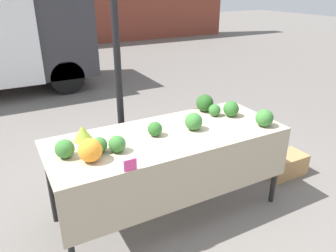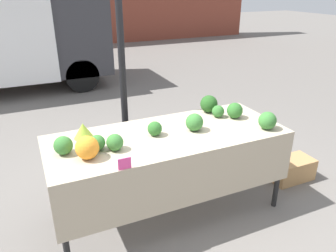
# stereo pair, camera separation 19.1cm
# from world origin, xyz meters

# --- Properties ---
(ground_plane) EXTENTS (40.00, 40.00, 0.00)m
(ground_plane) POSITION_xyz_m (0.00, 0.00, 0.00)
(ground_plane) COLOR slate
(tent_pole) EXTENTS (0.07, 0.07, 2.35)m
(tent_pole) POSITION_xyz_m (-0.19, 0.71, 1.17)
(tent_pole) COLOR black
(tent_pole) RESTS_ON ground_plane
(market_table) EXTENTS (2.19, 0.88, 0.86)m
(market_table) POSITION_xyz_m (0.00, -0.07, 0.76)
(market_table) COLOR tan
(market_table) RESTS_ON ground_plane
(orange_cauliflower) EXTENTS (0.19, 0.19, 0.19)m
(orange_cauliflower) POSITION_xyz_m (-0.76, -0.15, 0.95)
(orange_cauliflower) COLOR orange
(orange_cauliflower) RESTS_ON market_table
(romanesco_head) EXTENTS (0.17, 0.17, 0.14)m
(romanesco_head) POSITION_xyz_m (-0.71, 0.24, 0.93)
(romanesco_head) COLOR #93B238
(romanesco_head) RESTS_ON market_table
(broccoli_head_0) EXTENTS (0.12, 0.12, 0.12)m
(broccoli_head_0) POSITION_xyz_m (0.64, 0.17, 0.92)
(broccoli_head_0) COLOR #336B2D
(broccoli_head_0) RESTS_ON market_table
(broccoli_head_1) EXTENTS (0.16, 0.16, 0.16)m
(broccoli_head_1) POSITION_xyz_m (0.78, 0.08, 0.94)
(broccoli_head_1) COLOR #2D6628
(broccoli_head_1) RESTS_ON market_table
(broccoli_head_2) EXTENTS (0.14, 0.14, 0.14)m
(broccoli_head_2) POSITION_xyz_m (-0.52, -0.10, 0.93)
(broccoli_head_2) COLOR #387533
(broccoli_head_2) RESTS_ON market_table
(broccoli_head_3) EXTENTS (0.13, 0.13, 0.13)m
(broccoli_head_3) POSITION_xyz_m (-0.66, -0.04, 0.92)
(broccoli_head_3) COLOR #387533
(broccoli_head_3) RESTS_ON market_table
(broccoli_head_4) EXTENTS (0.15, 0.15, 0.15)m
(broccoli_head_4) POSITION_xyz_m (-0.92, -0.00, 0.93)
(broccoli_head_4) COLOR #387533
(broccoli_head_4) RESTS_ON market_table
(broccoli_head_5) EXTENTS (0.17, 0.17, 0.17)m
(broccoli_head_5) POSITION_xyz_m (0.90, -0.28, 0.94)
(broccoli_head_5) COLOR #387533
(broccoli_head_5) RESTS_ON market_table
(broccoli_head_6) EXTENTS (0.17, 0.17, 0.17)m
(broccoli_head_6) POSITION_xyz_m (0.26, -0.03, 0.94)
(broccoli_head_6) COLOR #387533
(broccoli_head_6) RESTS_ON market_table
(broccoli_head_7) EXTENTS (0.18, 0.18, 0.18)m
(broccoli_head_7) POSITION_xyz_m (0.62, 0.33, 0.95)
(broccoli_head_7) COLOR #23511E
(broccoli_head_7) RESTS_ON market_table
(broccoli_head_8) EXTENTS (0.13, 0.13, 0.13)m
(broccoli_head_8) POSITION_xyz_m (-0.12, 0.03, 0.92)
(broccoli_head_8) COLOR #2D6628
(broccoli_head_8) RESTS_ON market_table
(price_sign) EXTENTS (0.10, 0.01, 0.09)m
(price_sign) POSITION_xyz_m (-0.54, -0.43, 0.90)
(price_sign) COLOR #EF4793
(price_sign) RESTS_ON market_table
(produce_crate) EXTENTS (0.50, 0.29, 0.25)m
(produce_crate) POSITION_xyz_m (1.56, -0.05, 0.13)
(produce_crate) COLOR tan
(produce_crate) RESTS_ON ground_plane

